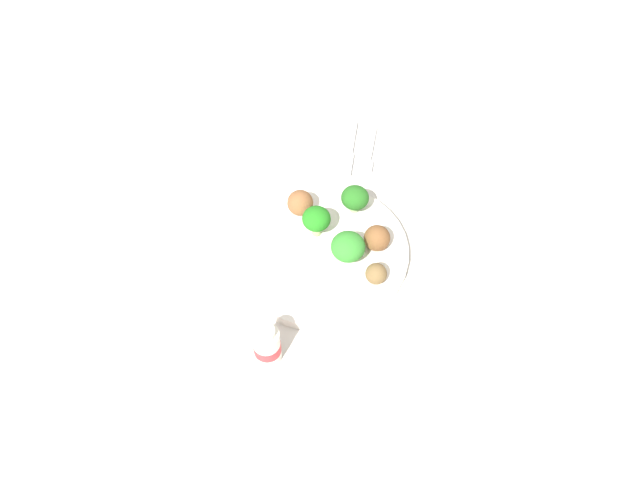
# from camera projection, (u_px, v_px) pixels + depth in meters

# --- Properties ---
(ground_plane) EXTENTS (4.00, 4.00, 0.00)m
(ground_plane) POSITION_uv_depth(u_px,v_px,m) (320.00, 254.00, 0.91)
(ground_plane) COLOR beige
(plate) EXTENTS (0.28, 0.28, 0.02)m
(plate) POSITION_uv_depth(u_px,v_px,m) (320.00, 251.00, 0.90)
(plate) COLOR white
(plate) RESTS_ON ground_plane
(broccoli_floret_back_left) EXTENTS (0.04, 0.04, 0.05)m
(broccoli_floret_back_left) POSITION_uv_depth(u_px,v_px,m) (316.00, 219.00, 0.89)
(broccoli_floret_back_left) COLOR #A4B975
(broccoli_floret_back_left) RESTS_ON plate
(broccoli_floret_mid_left) EXTENTS (0.05, 0.05, 0.05)m
(broccoli_floret_mid_left) POSITION_uv_depth(u_px,v_px,m) (348.00, 247.00, 0.86)
(broccoli_floret_mid_left) COLOR #94C183
(broccoli_floret_mid_left) RESTS_ON plate
(broccoli_floret_back_right) EXTENTS (0.05, 0.05, 0.05)m
(broccoli_floret_back_right) POSITION_uv_depth(u_px,v_px,m) (355.00, 198.00, 0.92)
(broccoli_floret_back_right) COLOR #9BB87D
(broccoli_floret_back_right) RESTS_ON plate
(meatball_near_rim) EXTENTS (0.03, 0.03, 0.03)m
(meatball_near_rim) POSITION_uv_depth(u_px,v_px,m) (376.00, 274.00, 0.85)
(meatball_near_rim) COLOR brown
(meatball_near_rim) RESTS_ON plate
(meatball_mid_right) EXTENTS (0.04, 0.04, 0.04)m
(meatball_mid_right) POSITION_uv_depth(u_px,v_px,m) (377.00, 238.00, 0.88)
(meatball_mid_right) COLOR brown
(meatball_mid_right) RESTS_ON plate
(meatball_front_right) EXTENTS (0.04, 0.04, 0.04)m
(meatball_front_right) POSITION_uv_depth(u_px,v_px,m) (300.00, 203.00, 0.92)
(meatball_front_right) COLOR brown
(meatball_front_right) RESTS_ON plate
(napkin) EXTENTS (0.18, 0.13, 0.01)m
(napkin) POSITION_uv_depth(u_px,v_px,m) (360.00, 150.00, 1.05)
(napkin) COLOR white
(napkin) RESTS_ON ground_plane
(fork) EXTENTS (0.12, 0.02, 0.01)m
(fork) POSITION_uv_depth(u_px,v_px,m) (369.00, 152.00, 1.04)
(fork) COLOR silver
(fork) RESTS_ON napkin
(knife) EXTENTS (0.15, 0.02, 0.01)m
(knife) POSITION_uv_depth(u_px,v_px,m) (350.00, 150.00, 1.04)
(knife) COLOR silver
(knife) RESTS_ON napkin
(yogurt_bottle) EXTENTS (0.04, 0.04, 0.07)m
(yogurt_bottle) POSITION_uv_depth(u_px,v_px,m) (267.00, 345.00, 0.77)
(yogurt_bottle) COLOR white
(yogurt_bottle) RESTS_ON ground_plane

